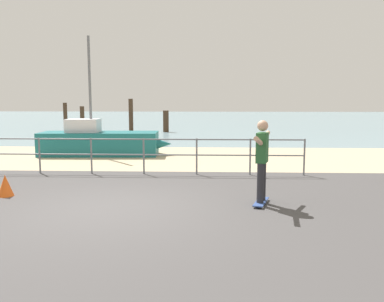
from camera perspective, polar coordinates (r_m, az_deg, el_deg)
The scene contains 12 objects.
ground_plane at distance 7.20m, azimuth -13.03°, elevation -10.18°, with size 24.00×10.00×0.04m, color #474444.
beach_strip at distance 14.89m, azimuth -4.89°, elevation -0.92°, with size 24.00×6.00×0.04m, color tan.
sea_surface at distance 42.71m, azimuth -0.15°, elevation 4.54°, with size 72.00×50.00×0.04m, color #75939E.
railing_fence at distance 11.60m, azimuth -10.58°, elevation 0.07°, with size 10.61×0.05×1.05m.
sailboat at distance 15.63m, azimuth -12.46°, elevation 1.25°, with size 4.99×1.59×4.47m.
skateboard at distance 8.35m, azimuth 9.79°, elevation -7.15°, with size 0.43×0.82×0.08m.
skateboarder at distance 8.16m, azimuth 9.93°, elevation -0.69°, with size 0.51×1.41×1.65m.
groyne_post_0 at distance 28.45m, azimuth -17.57°, elevation 4.66°, with size 0.26×0.26×1.90m, color #422D1E.
groyne_post_1 at distance 24.31m, azimuth -15.33°, elevation 4.12°, with size 0.25×0.25×1.73m, color #422D1E.
groyne_post_2 at distance 26.53m, azimuth -8.69°, elevation 5.03°, with size 0.29×0.29×2.16m, color #422D1E.
groyne_post_3 at distance 26.09m, azimuth -3.74°, elevation 4.23°, with size 0.37×0.37×1.41m, color #422D1E.
traffic_cone at distance 9.77m, azimuth -25.02°, elevation -4.52°, with size 0.36×0.36×0.50m, color #E55919.
Camera 1 is at (1.87, -7.61, 2.15)m, focal length 37.48 mm.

